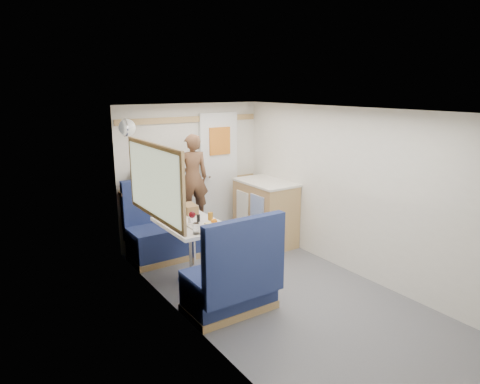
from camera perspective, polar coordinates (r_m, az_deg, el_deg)
floor at (r=4.75m, az=6.75°, el=-14.13°), size 4.50×4.50×0.00m
ceiling at (r=4.21m, az=7.53°, el=10.70°), size 4.50×4.50×0.00m
wall_back at (r=6.20m, az=-6.52°, el=2.41°), size 2.20×0.02×2.00m
wall_left at (r=3.78m, az=-5.71°, el=-5.10°), size 0.02×4.50×2.00m
wall_right at (r=5.14m, az=16.48°, el=-0.48°), size 0.02×4.50×2.00m
oak_trim_low at (r=6.22m, az=-6.40°, el=1.02°), size 2.15×0.02×0.08m
oak_trim_high at (r=6.08m, az=-6.64°, el=9.60°), size 2.15×0.02×0.08m
side_window at (r=4.60m, az=-11.44°, el=1.36°), size 0.04×1.30×0.72m
rear_door at (r=6.39m, az=-2.79°, el=2.57°), size 0.62×0.12×1.86m
dinette_table at (r=4.96m, az=-6.44°, el=-5.76°), size 0.62×0.92×0.72m
bench_far at (r=5.79m, az=-10.32°, el=-5.77°), size 0.90×0.59×1.05m
bench_near at (r=4.37m, az=-1.01°, el=-12.28°), size 0.90×0.59×1.05m
ledge at (r=5.85m, az=-11.57°, el=0.31°), size 0.90×0.14×0.04m
dome_light at (r=5.33m, az=-14.83°, el=8.32°), size 0.20×0.20×0.20m
galley_counter at (r=6.18m, az=3.39°, el=-2.68°), size 0.57×0.92×0.92m
person at (r=5.76m, az=-6.36°, el=1.90°), size 0.48×0.36×1.17m
duffel_bag at (r=5.82m, az=-11.48°, el=1.72°), size 0.53×0.27×0.25m
tray at (r=4.69m, az=-4.67°, el=-4.75°), size 0.29×0.38×0.02m
orange_fruit at (r=4.73m, az=-3.46°, el=-4.01°), size 0.07×0.07×0.07m
cheese_block at (r=4.71m, az=-4.05°, el=-4.30°), size 0.11×0.06×0.04m
wine_glass at (r=4.75m, az=-6.39°, el=-3.12°), size 0.08×0.08×0.17m
tumbler_left at (r=4.52m, az=-5.87°, el=-4.86°), size 0.07×0.07×0.12m
tumbler_mid at (r=5.18m, az=-8.29°, el=-2.49°), size 0.07×0.07×0.12m
tumbler_right at (r=5.07m, az=-8.17°, el=-2.84°), size 0.07×0.07×0.12m
beer_glass at (r=4.96m, az=-3.97°, el=-3.25°), size 0.06×0.06×0.09m
pepper_grinder at (r=4.86m, az=-5.57°, el=-3.60°), size 0.04×0.04×0.10m
salt_grinder at (r=4.85m, az=-6.74°, el=-3.79°), size 0.03×0.03×0.08m
bread_loaf at (r=5.25m, az=-6.74°, el=-2.23°), size 0.18×0.28×0.11m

